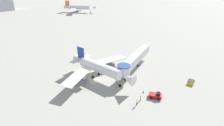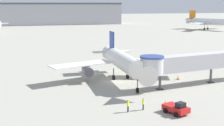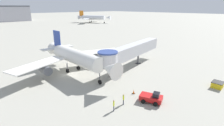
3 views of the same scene
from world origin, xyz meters
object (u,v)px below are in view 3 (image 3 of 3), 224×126
at_px(traffic_cone_near_nose, 134,92).
at_px(ground_crew_marshaller, 114,105).
at_px(main_airplane, 75,57).
at_px(service_container_yellow, 217,85).
at_px(jet_bridge, 129,51).
at_px(background_jet_orange_tail, 93,17).
at_px(pushback_tug_red, 152,98).
at_px(traffic_cone_starboard_wing, 115,63).
at_px(ground_crew_wing_walker, 123,99).

height_order(traffic_cone_near_nose, ground_crew_marshaller, ground_crew_marshaller).
bearing_deg(main_airplane, ground_crew_marshaller, -104.35).
bearing_deg(service_container_yellow, ground_crew_marshaller, 158.34).
xyz_separation_m(jet_bridge, background_jet_orange_tail, (71.67, 108.33, 0.45)).
height_order(main_airplane, background_jet_orange_tail, background_jet_orange_tail).
xyz_separation_m(jet_bridge, pushback_tug_red, (-9.32, -13.04, -3.56)).
distance_m(jet_bridge, service_container_yellow, 19.33).
bearing_deg(traffic_cone_near_nose, jet_bridge, 45.14).
relative_size(jet_bridge, traffic_cone_starboard_wing, 28.72).
relative_size(main_airplane, background_jet_orange_tail, 0.90).
bearing_deg(background_jet_orange_tail, traffic_cone_starboard_wing, -151.71).
relative_size(traffic_cone_near_nose, background_jet_orange_tail, 0.02).
bearing_deg(jet_bridge, service_container_yellow, -87.64).
xyz_separation_m(pushback_tug_red, traffic_cone_starboard_wing, (9.19, 17.73, -0.36)).
height_order(jet_bridge, traffic_cone_starboard_wing, jet_bridge).
xyz_separation_m(service_container_yellow, ground_crew_marshaller, (-19.59, 7.78, 0.46)).
bearing_deg(traffic_cone_near_nose, pushback_tug_red, -91.30).
bearing_deg(ground_crew_wing_walker, service_container_yellow, 106.31).
bearing_deg(main_airplane, service_container_yellow, -58.43).
bearing_deg(pushback_tug_red, service_container_yellow, -43.64).
relative_size(traffic_cone_near_nose, ground_crew_wing_walker, 0.43).
bearing_deg(jet_bridge, traffic_cone_starboard_wing, 81.34).
xyz_separation_m(ground_crew_wing_walker, background_jet_orange_tail, (84.80, 118.80, 3.75)).
height_order(jet_bridge, ground_crew_marshaller, jet_bridge).
distance_m(jet_bridge, traffic_cone_starboard_wing, 6.11).
bearing_deg(main_airplane, ground_crew_wing_walker, -96.97).
height_order(traffic_cone_starboard_wing, ground_crew_wing_walker, ground_crew_wing_walker).
distance_m(jet_bridge, ground_crew_wing_walker, 17.12).
relative_size(ground_crew_marshaller, background_jet_orange_tail, 0.06).
bearing_deg(traffic_cone_near_nose, ground_crew_wing_walker, -163.08).
bearing_deg(pushback_tug_red, traffic_cone_starboard_wing, 41.03).
bearing_deg(traffic_cone_near_nose, service_container_yellow, -34.55).
bearing_deg(service_container_yellow, background_jet_orange_tail, 61.97).
distance_m(pushback_tug_red, traffic_cone_starboard_wing, 19.97).
bearing_deg(main_airplane, traffic_cone_starboard_wing, -8.45).
relative_size(jet_bridge, service_container_yellow, 10.47).
relative_size(main_airplane, traffic_cone_near_nose, 36.94).
bearing_deg(ground_crew_marshaller, main_airplane, 31.89).
xyz_separation_m(traffic_cone_near_nose, ground_crew_wing_walker, (-3.89, -1.18, 0.64)).
xyz_separation_m(main_airplane, traffic_cone_near_nose, (1.80, -15.62, -3.40)).
xyz_separation_m(traffic_cone_starboard_wing, traffic_cone_near_nose, (-9.11, -13.98, -0.04)).
height_order(service_container_yellow, traffic_cone_near_nose, service_container_yellow).
distance_m(main_airplane, service_container_yellow, 29.29).
bearing_deg(background_jet_orange_tail, traffic_cone_near_nose, -151.52).
bearing_deg(main_airplane, background_jet_orange_tail, 51.08).
xyz_separation_m(pushback_tug_red, ground_crew_marshaller, (-6.12, 2.31, 0.26)).
distance_m(main_airplane, ground_crew_wing_walker, 17.15).
distance_m(traffic_cone_near_nose, background_jet_orange_tail, 142.82).
relative_size(traffic_cone_starboard_wing, ground_crew_marshaller, 0.47).
xyz_separation_m(pushback_tug_red, traffic_cone_near_nose, (0.09, 3.75, -0.40)).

